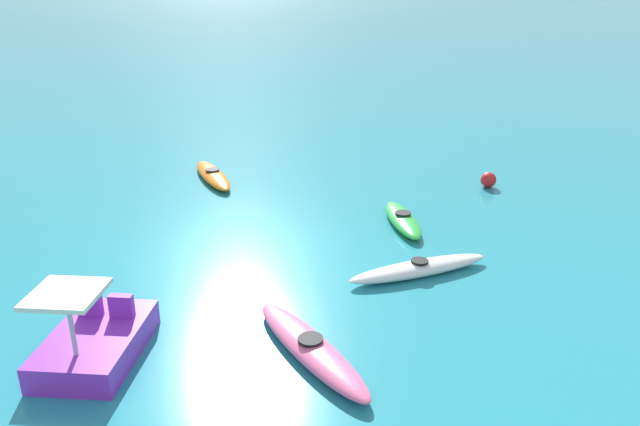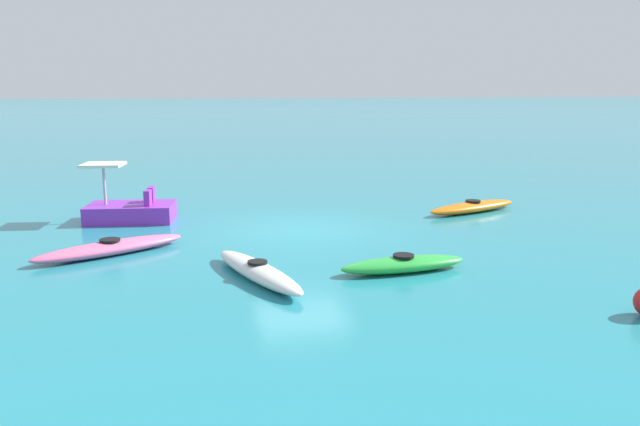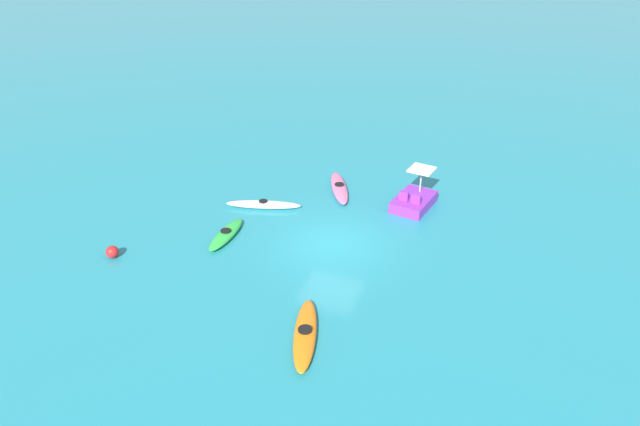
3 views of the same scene
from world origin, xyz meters
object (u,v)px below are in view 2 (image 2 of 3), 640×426
at_px(kayak_pink, 110,248).
at_px(pedal_boat_purple, 130,210).
at_px(kayak_green, 403,264).
at_px(kayak_white, 258,271).
at_px(kayak_orange, 473,207).

relative_size(kayak_pink, pedal_boat_purple, 1.34).
relative_size(kayak_green, pedal_boat_purple, 1.05).
bearing_deg(kayak_pink, pedal_boat_purple, -95.31).
relative_size(kayak_pink, kayak_green, 1.27).
xyz_separation_m(kayak_white, pedal_boat_purple, (2.59, -6.55, 0.17)).
xyz_separation_m(kayak_pink, kayak_white, (-2.94, 2.74, -0.00)).
bearing_deg(kayak_white, kayak_orange, -145.81).
xyz_separation_m(kayak_green, pedal_boat_purple, (5.59, -6.86, 0.17)).
height_order(kayak_pink, kayak_white, same).
relative_size(kayak_orange, pedal_boat_purple, 1.34).
bearing_deg(kayak_green, kayak_white, -5.80).
bearing_deg(pedal_boat_purple, kayak_white, 111.57).
height_order(kayak_green, pedal_boat_purple, pedal_boat_purple).
relative_size(kayak_orange, kayak_pink, 1.01).
bearing_deg(pedal_boat_purple, kayak_pink, 84.69).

